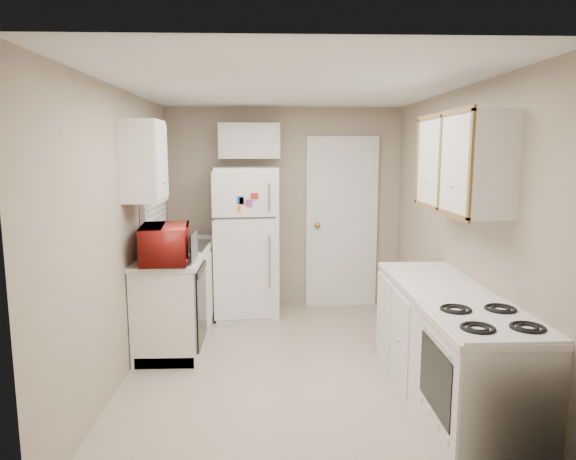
{
  "coord_description": "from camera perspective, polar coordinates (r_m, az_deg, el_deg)",
  "views": [
    {
      "loc": [
        -0.17,
        -4.27,
        1.89
      ],
      "look_at": [
        0.0,
        0.5,
        1.15
      ],
      "focal_mm": 32.0,
      "sensor_mm": 36.0,
      "label": 1
    }
  ],
  "objects": [
    {
      "name": "floor",
      "position": [
        4.67,
        0.22,
        -15.05
      ],
      "size": [
        3.8,
        3.8,
        0.0
      ],
      "primitive_type": "plane",
      "color": "#BDB19C",
      "rests_on": "ground"
    },
    {
      "name": "ceiling",
      "position": [
        4.3,
        0.24,
        15.63
      ],
      "size": [
        3.8,
        3.8,
        0.0
      ],
      "primitive_type": "plane",
      "color": "white",
      "rests_on": "floor"
    },
    {
      "name": "wall_left",
      "position": [
        4.5,
        -17.9,
        -0.44
      ],
      "size": [
        3.8,
        3.8,
        0.0
      ],
      "primitive_type": "plane",
      "color": "tan",
      "rests_on": "floor"
    },
    {
      "name": "wall_right",
      "position": [
        4.6,
        17.94,
        -0.24
      ],
      "size": [
        3.8,
        3.8,
        0.0
      ],
      "primitive_type": "plane",
      "color": "tan",
      "rests_on": "floor"
    },
    {
      "name": "wall_back",
      "position": [
        6.21,
        -0.46,
        2.43
      ],
      "size": [
        2.8,
        2.8,
        0.0
      ],
      "primitive_type": "plane",
      "color": "tan",
      "rests_on": "floor"
    },
    {
      "name": "wall_front",
      "position": [
        2.47,
        1.98,
        -7.39
      ],
      "size": [
        2.8,
        2.8,
        0.0
      ],
      "primitive_type": "plane",
      "color": "tan",
      "rests_on": "floor"
    },
    {
      "name": "left_counter",
      "position": [
        5.45,
        -11.88,
        -6.71
      ],
      "size": [
        0.6,
        1.8,
        0.9
      ],
      "primitive_type": "cube",
      "color": "silver",
      "rests_on": "floor"
    },
    {
      "name": "dishwasher",
      "position": [
        4.82,
        -9.68,
        -8.2
      ],
      "size": [
        0.03,
        0.58,
        0.72
      ],
      "primitive_type": "cube",
      "color": "black",
      "rests_on": "floor"
    },
    {
      "name": "sink",
      "position": [
        5.5,
        -11.75,
        -2.17
      ],
      "size": [
        0.54,
        0.74,
        0.16
      ],
      "primitive_type": "cube",
      "color": "gray",
      "rests_on": "left_counter"
    },
    {
      "name": "microwave",
      "position": [
        4.7,
        -13.46,
        -1.73
      ],
      "size": [
        0.64,
        0.41,
        0.4
      ],
      "primitive_type": "imported",
      "rotation": [
        0.0,
        0.0,
        1.7
      ],
      "color": "maroon",
      "rests_on": "left_counter"
    },
    {
      "name": "soap_bottle",
      "position": [
        5.97,
        -11.46,
        0.07
      ],
      "size": [
        0.11,
        0.11,
        0.19
      ],
      "primitive_type": "imported",
      "rotation": [
        0.0,
        0.0,
        -0.31
      ],
      "color": "silver",
      "rests_on": "left_counter"
    },
    {
      "name": "window_blinds",
      "position": [
        5.46,
        -14.7,
        5.48
      ],
      "size": [
        0.1,
        0.98,
        1.08
      ],
      "primitive_type": "cube",
      "color": "silver",
      "rests_on": "wall_left"
    },
    {
      "name": "upper_cabinet_left",
      "position": [
        4.62,
        -15.7,
        7.37
      ],
      "size": [
        0.3,
        0.45,
        0.7
      ],
      "primitive_type": "cube",
      "color": "silver",
      "rests_on": "wall_left"
    },
    {
      "name": "refrigerator",
      "position": [
        5.92,
        -4.8,
        -1.31
      ],
      "size": [
        0.78,
        0.76,
        1.71
      ],
      "primitive_type": "cube",
      "rotation": [
        0.0,
        0.0,
        0.12
      ],
      "color": "silver",
      "rests_on": "floor"
    },
    {
      "name": "cabinet_over_fridge",
      "position": [
        6.02,
        -4.29,
        9.84
      ],
      "size": [
        0.7,
        0.3,
        0.4
      ],
      "primitive_type": "cube",
      "color": "silver",
      "rests_on": "wall_back"
    },
    {
      "name": "interior_door",
      "position": [
        6.25,
        5.98,
        0.77
      ],
      "size": [
        0.86,
        0.06,
        2.08
      ],
      "primitive_type": "cube",
      "color": "silver",
      "rests_on": "floor"
    },
    {
      "name": "right_counter",
      "position": [
        3.96,
        17.24,
        -12.9
      ],
      "size": [
        0.6,
        2.0,
        0.9
      ],
      "primitive_type": "cube",
      "color": "silver",
      "rests_on": "floor"
    },
    {
      "name": "stove",
      "position": [
        3.44,
        21.05,
        -16.58
      ],
      "size": [
        0.61,
        0.75,
        0.9
      ],
      "primitive_type": "cube",
      "rotation": [
        0.0,
        0.0,
        0.01
      ],
      "color": "silver",
      "rests_on": "floor"
    },
    {
      "name": "upper_cabinet_right",
      "position": [
        4.03,
        18.75,
        7.07
      ],
      "size": [
        0.3,
        1.2,
        0.7
      ],
      "primitive_type": "cube",
      "color": "silver",
      "rests_on": "wall_right"
    }
  ]
}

